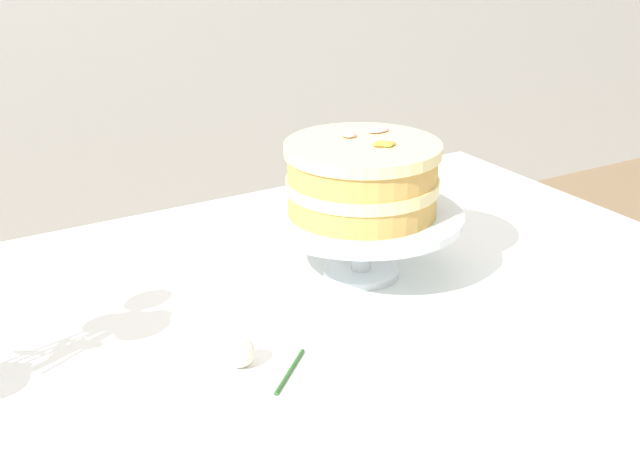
% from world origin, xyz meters
% --- Properties ---
extents(dining_table, '(1.40, 1.00, 0.74)m').
position_xyz_m(dining_table, '(0.00, -0.03, 0.65)').
color(dining_table, white).
rests_on(dining_table, ground).
extents(linen_napkin, '(0.39, 0.39, 0.00)m').
position_xyz_m(linen_napkin, '(0.18, 0.09, 0.74)').
color(linen_napkin, white).
rests_on(linen_napkin, dining_table).
extents(cake_stand, '(0.29, 0.29, 0.10)m').
position_xyz_m(cake_stand, '(0.18, 0.09, 0.82)').
color(cake_stand, silver).
rests_on(cake_stand, linen_napkin).
extents(layer_cake, '(0.22, 0.22, 0.11)m').
position_xyz_m(layer_cake, '(0.18, 0.09, 0.89)').
color(layer_cake, tan).
rests_on(layer_cake, cake_stand).
extents(fallen_rose, '(0.10, 0.10, 0.04)m').
position_xyz_m(fallen_rose, '(-0.09, -0.05, 0.76)').
color(fallen_rose, '#2D6028').
rests_on(fallen_rose, dining_table).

